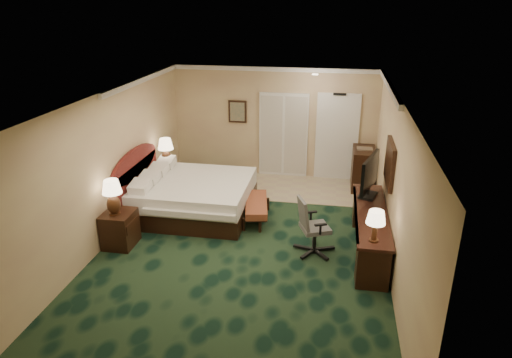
% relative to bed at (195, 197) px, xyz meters
% --- Properties ---
extents(floor, '(5.00, 7.50, 0.00)m').
position_rel_bed_xyz_m(floor, '(1.28, -1.23, -0.36)').
color(floor, black).
rests_on(floor, ground).
extents(ceiling, '(5.00, 7.50, 0.00)m').
position_rel_bed_xyz_m(ceiling, '(1.28, -1.23, 2.34)').
color(ceiling, silver).
rests_on(ceiling, wall_back).
extents(wall_back, '(5.00, 0.00, 2.70)m').
position_rel_bed_xyz_m(wall_back, '(1.28, 2.52, 0.99)').
color(wall_back, tan).
rests_on(wall_back, ground).
extents(wall_front, '(5.00, 0.00, 2.70)m').
position_rel_bed_xyz_m(wall_front, '(1.28, -4.98, 0.99)').
color(wall_front, tan).
rests_on(wall_front, ground).
extents(wall_left, '(0.00, 7.50, 2.70)m').
position_rel_bed_xyz_m(wall_left, '(-1.22, -1.23, 0.99)').
color(wall_left, tan).
rests_on(wall_left, ground).
extents(wall_right, '(0.00, 7.50, 2.70)m').
position_rel_bed_xyz_m(wall_right, '(3.78, -1.23, 0.99)').
color(wall_right, tan).
rests_on(wall_right, ground).
extents(crown_molding, '(5.00, 7.50, 0.10)m').
position_rel_bed_xyz_m(crown_molding, '(1.28, -1.23, 2.29)').
color(crown_molding, white).
rests_on(crown_molding, wall_back).
extents(tile_patch, '(3.20, 1.70, 0.01)m').
position_rel_bed_xyz_m(tile_patch, '(2.18, 1.67, -0.35)').
color(tile_patch, tan).
rests_on(tile_patch, ground).
extents(headboard, '(0.12, 2.00, 1.40)m').
position_rel_bed_xyz_m(headboard, '(-1.16, -0.23, 0.34)').
color(headboard, '#441012').
rests_on(headboard, ground).
extents(entry_door, '(1.02, 0.06, 2.18)m').
position_rel_bed_xyz_m(entry_door, '(2.83, 2.49, 0.69)').
color(entry_door, white).
rests_on(entry_door, ground).
extents(closet_doors, '(1.20, 0.06, 2.10)m').
position_rel_bed_xyz_m(closet_doors, '(1.53, 2.48, 0.69)').
color(closet_doors, '#B5B1AB').
rests_on(closet_doors, ground).
extents(wall_art, '(0.45, 0.06, 0.55)m').
position_rel_bed_xyz_m(wall_art, '(0.38, 2.48, 1.24)').
color(wall_art, '#556A5D').
rests_on(wall_art, wall_back).
extents(wall_mirror, '(0.05, 0.95, 0.75)m').
position_rel_bed_xyz_m(wall_mirror, '(3.74, -0.63, 1.19)').
color(wall_mirror, white).
rests_on(wall_mirror, wall_right).
extents(bed, '(2.24, 2.08, 0.71)m').
position_rel_bed_xyz_m(bed, '(0.00, 0.00, 0.00)').
color(bed, white).
rests_on(bed, ground).
extents(nightstand_near, '(0.52, 0.59, 0.65)m').
position_rel_bed_xyz_m(nightstand_near, '(-0.94, -1.55, -0.03)').
color(nightstand_near, black).
rests_on(nightstand_near, ground).
extents(nightstand_far, '(0.53, 0.60, 0.66)m').
position_rel_bed_xyz_m(nightstand_far, '(-0.94, 0.90, -0.03)').
color(nightstand_far, black).
rests_on(nightstand_far, ground).
extents(lamp_near, '(0.43, 0.43, 0.65)m').
position_rel_bed_xyz_m(lamp_near, '(-0.97, -1.60, 0.62)').
color(lamp_near, black).
rests_on(lamp_near, nightstand_near).
extents(lamp_far, '(0.38, 0.38, 0.65)m').
position_rel_bed_xyz_m(lamp_far, '(-0.93, 0.89, 0.63)').
color(lamp_far, black).
rests_on(lamp_far, nightstand_far).
extents(bed_bench, '(0.62, 1.27, 0.41)m').
position_rel_bed_xyz_m(bed_bench, '(1.31, -0.12, -0.15)').
color(bed_bench, brown).
rests_on(bed_bench, ground).
extents(desk, '(0.56, 2.58, 0.74)m').
position_rel_bed_xyz_m(desk, '(3.48, -0.94, 0.02)').
color(desk, black).
rests_on(desk, ground).
extents(tv, '(0.39, 1.00, 0.80)m').
position_rel_bed_xyz_m(tv, '(3.45, -0.26, 0.79)').
color(tv, black).
rests_on(tv, desk).
extents(desk_lamp, '(0.35, 0.35, 0.52)m').
position_rel_bed_xyz_m(desk_lamp, '(3.46, -1.97, 0.65)').
color(desk_lamp, black).
rests_on(desk_lamp, desk).
extents(desk_chair, '(0.78, 0.76, 1.05)m').
position_rel_bed_xyz_m(desk_chair, '(2.54, -1.19, 0.17)').
color(desk_chair, '#565657').
rests_on(desk_chair, ground).
extents(minibar, '(0.51, 0.91, 0.96)m').
position_rel_bed_xyz_m(minibar, '(3.48, 1.97, 0.13)').
color(minibar, black).
rests_on(minibar, ground).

